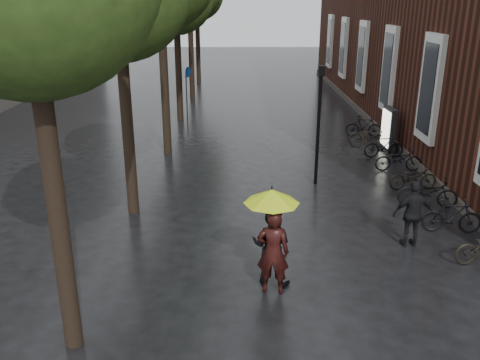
{
  "coord_description": "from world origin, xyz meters",
  "views": [
    {
      "loc": [
        -1.02,
        -6.63,
        5.88
      ],
      "look_at": [
        -1.0,
        5.2,
        1.63
      ],
      "focal_mm": 38.0,
      "sensor_mm": 36.0,
      "label": 1
    }
  ],
  "objects_px": {
    "pedestrian_walking": "(413,214)",
    "parked_bicycles": "(403,166)",
    "ad_lightbox": "(388,129)",
    "lamp_post": "(319,114)",
    "person_burgundy": "(273,252)",
    "person_black": "(271,245)"
  },
  "relations": [
    {
      "from": "person_burgundy",
      "to": "ad_lightbox",
      "type": "height_order",
      "value": "person_burgundy"
    },
    {
      "from": "pedestrian_walking",
      "to": "parked_bicycles",
      "type": "relative_size",
      "value": 0.14
    },
    {
      "from": "person_burgundy",
      "to": "lamp_post",
      "type": "height_order",
      "value": "lamp_post"
    },
    {
      "from": "person_burgundy",
      "to": "person_black",
      "type": "distance_m",
      "value": 0.36
    },
    {
      "from": "person_burgundy",
      "to": "lamp_post",
      "type": "distance_m",
      "value": 7.05
    },
    {
      "from": "parked_bicycles",
      "to": "lamp_post",
      "type": "relative_size",
      "value": 3.15
    },
    {
      "from": "person_black",
      "to": "ad_lightbox",
      "type": "bearing_deg",
      "value": -97.85
    },
    {
      "from": "ad_lightbox",
      "to": "lamp_post",
      "type": "xyz_separation_m",
      "value": [
        -3.48,
        -3.98,
        1.49
      ]
    },
    {
      "from": "pedestrian_walking",
      "to": "lamp_post",
      "type": "relative_size",
      "value": 0.44
    },
    {
      "from": "ad_lightbox",
      "to": "pedestrian_walking",
      "type": "bearing_deg",
      "value": -103.43
    },
    {
      "from": "parked_bicycles",
      "to": "ad_lightbox",
      "type": "xyz_separation_m",
      "value": [
        0.42,
        3.51,
        0.43
      ]
    },
    {
      "from": "lamp_post",
      "to": "ad_lightbox",
      "type": "bearing_deg",
      "value": 48.85
    },
    {
      "from": "lamp_post",
      "to": "pedestrian_walking",
      "type": "bearing_deg",
      "value": -68.94
    },
    {
      "from": "person_black",
      "to": "pedestrian_walking",
      "type": "height_order",
      "value": "person_black"
    },
    {
      "from": "parked_bicycles",
      "to": "lamp_post",
      "type": "height_order",
      "value": "lamp_post"
    },
    {
      "from": "parked_bicycles",
      "to": "person_burgundy",
      "type": "bearing_deg",
      "value": -124.64
    },
    {
      "from": "person_black",
      "to": "ad_lightbox",
      "type": "xyz_separation_m",
      "value": [
        5.35,
        10.26,
        -0.02
      ]
    },
    {
      "from": "parked_bicycles",
      "to": "lamp_post",
      "type": "bearing_deg",
      "value": -171.16
    },
    {
      "from": "person_black",
      "to": "lamp_post",
      "type": "bearing_deg",
      "value": -86.92
    },
    {
      "from": "pedestrian_walking",
      "to": "ad_lightbox",
      "type": "height_order",
      "value": "ad_lightbox"
    },
    {
      "from": "person_black",
      "to": "ad_lightbox",
      "type": "relative_size",
      "value": 1.03
    },
    {
      "from": "ad_lightbox",
      "to": "lamp_post",
      "type": "distance_m",
      "value": 5.49
    }
  ]
}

